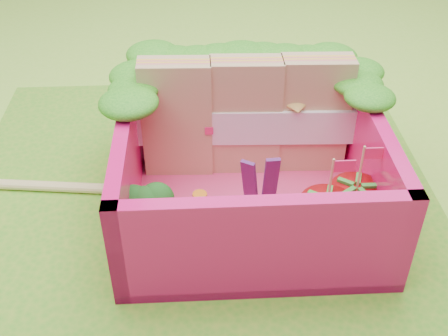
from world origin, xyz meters
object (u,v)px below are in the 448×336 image
Objects in this scene: bento_box at (250,163)px; strawberry_left at (325,221)px; sandwich_stack at (246,117)px; strawberry_right at (354,207)px; broccoli at (145,209)px; chopsticks at (0,184)px.

strawberry_left is at bearing -47.11° from bento_box.
sandwich_stack is 0.74m from strawberry_left.
broccoli is at bearing -179.05° from strawberry_right.
bento_box is 0.30m from sandwich_stack.
broccoli is 1.01m from strawberry_right.
bento_box reaches higher than strawberry_right.
sandwich_stack is 3.94× the size of broccoli.
strawberry_left reaches higher than chopsticks.
sandwich_stack is 0.76m from strawberry_right.
strawberry_left is 1.01× the size of strawberry_right.
sandwich_stack reaches higher than broccoli.
bento_box is 2.64× the size of strawberry_right.
broccoli is (-0.52, -0.56, -0.14)m from sandwich_stack.
bento_box reaches higher than chopsticks.
bento_box is 0.55× the size of chopsticks.
strawberry_left is at bearing -18.56° from chopsticks.
strawberry_left is 1.81m from chopsticks.
strawberry_left is at bearing -63.15° from sandwich_stack.
broccoli is at bearing -29.98° from chopsticks.
sandwich_stack reaches higher than strawberry_left.
bento_box is at bearing 152.11° from strawberry_right.
strawberry_left is 0.21× the size of chopsticks.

